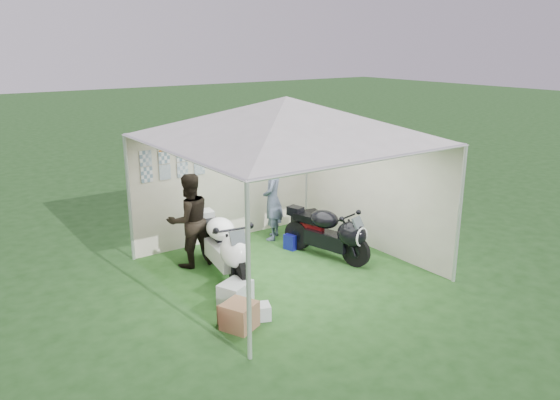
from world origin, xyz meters
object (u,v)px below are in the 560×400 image
(person_dark_jacket, at_px, (189,220))
(crate_3, at_px, (236,313))
(equipment_box, at_px, (307,225))
(crate_0, at_px, (235,292))
(crate_2, at_px, (260,312))
(paddock_stand, at_px, (294,240))
(crate_1, at_px, (239,316))
(canopy_tent, at_px, (285,123))
(motorcycle_black, at_px, (331,232))
(person_blue_jacket, at_px, (273,199))
(motorcycle_white, at_px, (224,245))

(person_dark_jacket, xyz_separation_m, crate_3, (-0.42, -2.26, -0.69))
(equipment_box, xyz_separation_m, crate_0, (-2.65, -1.62, -0.11))
(equipment_box, xyz_separation_m, crate_2, (-2.64, -2.27, -0.16))
(equipment_box, relative_size, crate_2, 1.81)
(paddock_stand, height_order, crate_1, crate_1)
(canopy_tent, distance_m, crate_2, 3.07)
(motorcycle_black, relative_size, person_dark_jacket, 1.10)
(person_dark_jacket, height_order, crate_0, person_dark_jacket)
(crate_0, distance_m, crate_2, 0.65)
(canopy_tent, xyz_separation_m, crate_2, (-1.34, -1.24, -2.47))
(person_dark_jacket, height_order, person_blue_jacket, person_dark_jacket)
(crate_0, distance_m, crate_3, 0.64)
(canopy_tent, bearing_deg, person_dark_jacket, 138.30)
(crate_1, bearing_deg, motorcycle_white, 66.90)
(crate_1, xyz_separation_m, crate_2, (0.37, 0.06, -0.08))
(person_blue_jacket, xyz_separation_m, crate_0, (-2.07, -2.00, -0.66))
(paddock_stand, bearing_deg, crate_2, -136.60)
(person_blue_jacket, bearing_deg, crate_1, 1.57)
(motorcycle_black, relative_size, equipment_box, 3.40)
(motorcycle_white, xyz_separation_m, crate_2, (-0.32, -1.56, -0.46))
(person_blue_jacket, distance_m, crate_0, 2.96)
(canopy_tent, relative_size, motorcycle_black, 3.07)
(crate_3, bearing_deg, person_blue_jacket, 46.82)
(crate_3, bearing_deg, paddock_stand, 37.69)
(equipment_box, distance_m, crate_2, 3.49)
(person_blue_jacket, bearing_deg, crate_3, 0.21)
(crate_2, bearing_deg, motorcycle_black, 26.73)
(person_dark_jacket, bearing_deg, canopy_tent, 138.70)
(motorcycle_white, relative_size, paddock_stand, 5.33)
(motorcycle_black, height_order, crate_0, motorcycle_black)
(motorcycle_white, bearing_deg, person_dark_jacket, 116.13)
(motorcycle_black, distance_m, equipment_box, 1.19)
(motorcycle_white, relative_size, equipment_box, 3.82)
(motorcycle_black, height_order, equipment_box, motorcycle_black)
(person_blue_jacket, height_order, crate_1, person_blue_jacket)
(equipment_box, bearing_deg, crate_0, -148.53)
(canopy_tent, bearing_deg, crate_3, -145.74)
(motorcycle_white, bearing_deg, canopy_tent, -7.68)
(motorcycle_black, distance_m, person_blue_jacket, 1.55)
(crate_2, distance_m, crate_3, 0.36)
(person_dark_jacket, relative_size, crate_1, 4.01)
(canopy_tent, height_order, crate_2, canopy_tent)
(crate_1, bearing_deg, motorcycle_black, 24.49)
(motorcycle_black, xyz_separation_m, crate_0, (-2.32, -0.51, -0.35))
(person_dark_jacket, bearing_deg, person_blue_jacket, -171.16)
(motorcycle_black, bearing_deg, person_dark_jacket, 137.84)
(equipment_box, bearing_deg, motorcycle_black, -106.58)
(crate_1, distance_m, crate_2, 0.38)
(canopy_tent, height_order, person_blue_jacket, canopy_tent)
(canopy_tent, relative_size, motorcycle_white, 2.73)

